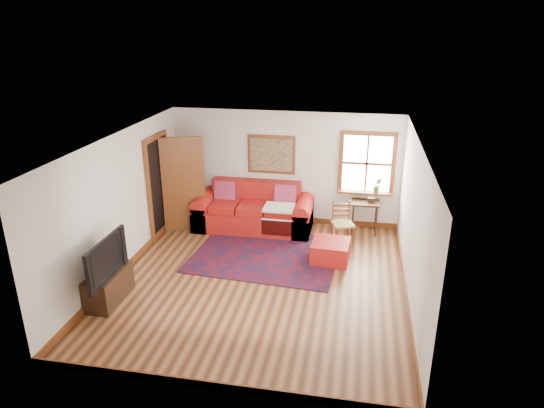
% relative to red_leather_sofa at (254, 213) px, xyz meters
% --- Properties ---
extents(ground, '(5.50, 5.50, 0.00)m').
position_rel_red_leather_sofa_xyz_m(ground, '(0.60, -2.26, -0.33)').
color(ground, '#492613').
rests_on(ground, ground).
extents(room_envelope, '(5.04, 5.54, 2.52)m').
position_rel_red_leather_sofa_xyz_m(room_envelope, '(0.60, -2.25, 1.32)').
color(room_envelope, silver).
rests_on(room_envelope, ground).
extents(window, '(1.18, 0.20, 1.38)m').
position_rel_red_leather_sofa_xyz_m(window, '(2.38, 0.44, 0.99)').
color(window, white).
rests_on(window, ground).
extents(doorway, '(0.89, 1.08, 2.14)m').
position_rel_red_leather_sofa_xyz_m(doorway, '(-1.61, -0.48, 0.74)').
color(doorway, black).
rests_on(doorway, ground).
extents(framed_artwork, '(1.05, 0.07, 0.85)m').
position_rel_red_leather_sofa_xyz_m(framed_artwork, '(0.30, 0.45, 1.22)').
color(framed_artwork, brown).
rests_on(framed_artwork, ground).
extents(persian_rug, '(2.90, 2.39, 0.02)m').
position_rel_red_leather_sofa_xyz_m(persian_rug, '(0.52, -1.28, -0.32)').
color(persian_rug, '#540C11').
rests_on(persian_rug, ground).
extents(red_leather_sofa, '(2.53, 1.04, 0.99)m').
position_rel_red_leather_sofa_xyz_m(red_leather_sofa, '(0.00, 0.00, 0.00)').
color(red_leather_sofa, '#A91A15').
rests_on(red_leather_sofa, ground).
extents(red_ottoman, '(0.73, 0.73, 0.39)m').
position_rel_red_leather_sofa_xyz_m(red_ottoman, '(1.76, -1.28, -0.13)').
color(red_ottoman, '#A91A15').
rests_on(red_ottoman, ground).
extents(side_table, '(0.58, 0.44, 0.70)m').
position_rel_red_leather_sofa_xyz_m(side_table, '(2.37, 0.16, 0.25)').
color(side_table, '#321D10').
rests_on(side_table, ground).
extents(ladder_back_chair, '(0.51, 0.50, 0.87)m').
position_rel_red_leather_sofa_xyz_m(ladder_back_chair, '(1.93, -0.43, 0.14)').
color(ladder_back_chair, tan).
rests_on(ladder_back_chair, ground).
extents(media_cabinet, '(0.42, 0.94, 0.52)m').
position_rel_red_leather_sofa_xyz_m(media_cabinet, '(-1.67, -3.33, -0.07)').
color(media_cabinet, '#321D10').
rests_on(media_cabinet, ground).
extents(television, '(0.15, 1.16, 0.67)m').
position_rel_red_leather_sofa_xyz_m(television, '(-1.65, -3.50, 0.52)').
color(television, black).
rests_on(television, media_cabinet).
extents(candle_hurricane, '(0.12, 0.12, 0.18)m').
position_rel_red_leather_sofa_xyz_m(candle_hurricane, '(-1.62, -2.91, 0.28)').
color(candle_hurricane, silver).
rests_on(candle_hurricane, media_cabinet).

